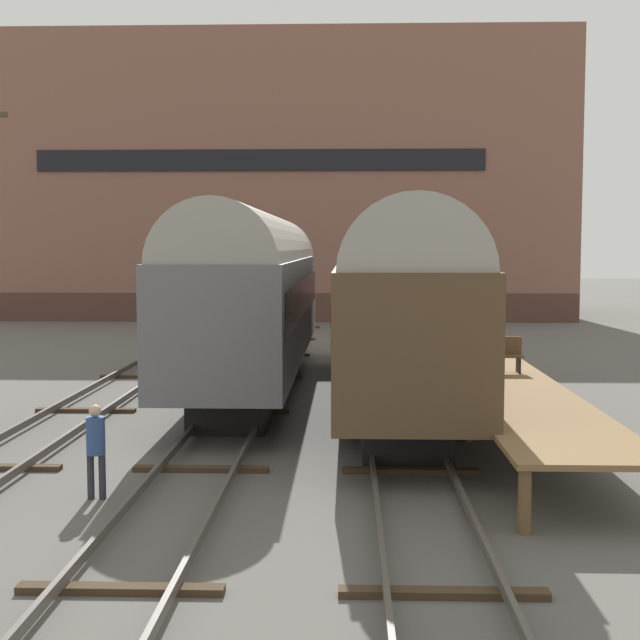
# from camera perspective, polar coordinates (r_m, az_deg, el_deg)

# --- Properties ---
(ground_plane) EXTENTS (200.00, 200.00, 0.00)m
(ground_plane) POSITION_cam_1_polar(r_m,az_deg,el_deg) (20.35, -6.24, -7.52)
(ground_plane) COLOR #56544F
(track_left) EXTENTS (2.60, 60.00, 0.26)m
(track_left) POSITION_cam_1_polar(r_m,az_deg,el_deg) (21.25, -17.09, -6.78)
(track_left) COLOR #4C4742
(track_left) RESTS_ON ground
(track_middle) EXTENTS (2.60, 60.00, 0.26)m
(track_middle) POSITION_cam_1_polar(r_m,az_deg,el_deg) (20.32, -6.24, -7.13)
(track_middle) COLOR #4C4742
(track_middle) RESTS_ON ground
(track_right) EXTENTS (2.60, 60.00, 0.26)m
(track_right) POSITION_cam_1_polar(r_m,az_deg,el_deg) (20.15, 5.21, -7.22)
(track_right) COLOR #4C4742
(track_right) RESTS_ON ground
(train_car_grey) EXTENTS (3.01, 17.74, 5.35)m
(train_car_grey) POSITION_cam_1_polar(r_m,az_deg,el_deg) (26.96, -4.17, 2.04)
(train_car_grey) COLOR black
(train_car_grey) RESTS_ON ground
(train_car_brown) EXTENTS (3.00, 17.91, 5.26)m
(train_car_brown) POSITION_cam_1_polar(r_m,az_deg,el_deg) (24.13, 4.66, 1.61)
(train_car_brown) COLOR black
(train_car_brown) RESTS_ON ground
(station_platform) EXTENTS (2.46, 13.16, 1.09)m
(station_platform) POSITION_cam_1_polar(r_m,az_deg,el_deg) (20.22, 12.50, -4.79)
(station_platform) COLOR brown
(station_platform) RESTS_ON ground
(bench) EXTENTS (1.40, 0.40, 0.91)m
(bench) POSITION_cam_1_polar(r_m,az_deg,el_deg) (23.19, 11.12, -2.11)
(bench) COLOR brown
(bench) RESTS_ON station_platform
(person_worker) EXTENTS (0.32, 0.32, 1.63)m
(person_worker) POSITION_cam_1_polar(r_m,az_deg,el_deg) (15.75, -14.16, -7.62)
(person_worker) COLOR #282833
(person_worker) RESTS_ON ground
(warehouse_building) EXTENTS (36.05, 13.41, 16.59)m
(warehouse_building) POSITION_cam_1_polar(r_m,az_deg,el_deg) (57.41, -3.21, 8.72)
(warehouse_building) COLOR #4F342A
(warehouse_building) RESTS_ON ground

